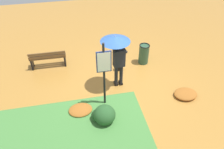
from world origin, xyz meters
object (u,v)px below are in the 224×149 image
trash_bin (144,54)px  person_with_umbrella (117,49)px  info_sign_post (104,69)px  handbag (119,68)px  park_bench (48,58)px

trash_bin → person_with_umbrella: bearing=40.1°
info_sign_post → handbag: info_sign_post is taller
park_bench → info_sign_post: bearing=126.3°
person_with_umbrella → park_bench: bearing=-34.7°
person_with_umbrella → handbag: size_ratio=5.53×
park_bench → trash_bin: trash_bin is taller
info_sign_post → trash_bin: bearing=-134.4°
info_sign_post → park_bench: size_ratio=1.64×
person_with_umbrella → park_bench: 3.14m
handbag → park_bench: park_bench is taller
info_sign_post → handbag: 2.31m
park_bench → handbag: bearing=163.4°
park_bench → trash_bin: 3.82m
person_with_umbrella → handbag: 1.69m
person_with_umbrella → info_sign_post: 1.01m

